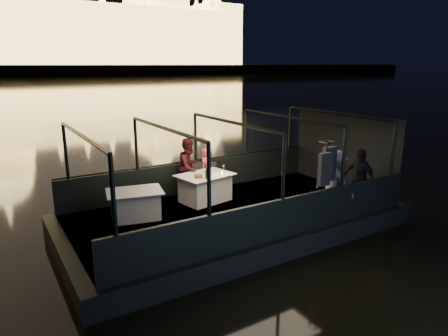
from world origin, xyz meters
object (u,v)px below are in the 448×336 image
dining_table_central (205,188)px  chair_port_left (201,181)px  person_woman_coral (207,167)px  person_man_maroon (189,170)px  coat_stand (324,185)px  passenger_dark (359,176)px  passenger_stripe (334,182)px  wine_bottle (206,174)px  dining_table_aft (135,203)px  chair_port_right (213,179)px

dining_table_central → chair_port_left: chair_port_left is taller
person_woman_coral → person_man_maroon: 0.56m
dining_table_central → coat_stand: 3.29m
passenger_dark → coat_stand: bearing=-84.3°
passenger_stripe → wine_bottle: (-2.47, 2.12, 0.06)m
dining_table_aft → passenger_dark: size_ratio=0.84×
chair_port_right → passenger_dark: bearing=-34.9°
dining_table_central → dining_table_aft: dining_table_central is taller
person_woman_coral → passenger_stripe: passenger_stripe is taller
coat_stand → person_woman_coral: 3.70m
chair_port_left → wine_bottle: size_ratio=3.04×
dining_table_central → person_woman_coral: person_woman_coral is taller
dining_table_aft → wine_bottle: size_ratio=4.32×
dining_table_aft → person_woman_coral: size_ratio=1.00×
person_woman_coral → dining_table_aft: bearing=175.5°
passenger_dark → wine_bottle: bearing=-124.9°
coat_stand → passenger_stripe: 0.60m
chair_port_left → passenger_stripe: size_ratio=0.56×
dining_table_central → coat_stand: size_ratio=0.73×
dining_table_central → chair_port_left: 0.47m
dining_table_aft → passenger_stripe: passenger_stripe is taller
person_man_maroon → dining_table_central: bearing=-104.7°
dining_table_central → wine_bottle: 0.70m
chair_port_right → dining_table_aft: bearing=-153.4°
dining_table_central → passenger_dark: bearing=-37.5°
dining_table_aft → person_woman_coral: person_woman_coral is taller
chair_port_right → passenger_stripe: 3.50m
chair_port_left → dining_table_central: bearing=-112.2°
chair_port_left → passenger_stripe: (2.15, -2.99, 0.40)m
dining_table_central → person_woman_coral: bearing=58.1°
wine_bottle → coat_stand: bearing=-50.7°
chair_port_right → wine_bottle: (-0.69, -0.87, 0.47)m
dining_table_aft → coat_stand: (3.80, -2.54, 0.51)m
person_man_maroon → passenger_dark: 4.66m
person_woman_coral → passenger_dark: (2.80, -3.22, 0.10)m
dining_table_central → chair_port_right: 0.68m
chair_port_right → wine_bottle: bearing=-116.1°
chair_port_left → passenger_stripe: bearing=-60.6°
person_woman_coral → passenger_stripe: (1.83, -3.26, 0.10)m
person_woman_coral → person_man_maroon: person_man_maroon is taller
chair_port_left → person_man_maroon: person_man_maroon is taller
dining_table_central → chair_port_left: bearing=74.2°
coat_stand → passenger_dark: bearing=9.5°
dining_table_aft → chair_port_left: bearing=16.7°
dining_table_aft → wine_bottle: 1.97m
person_man_maroon → chair_port_right: bearing=-47.2°
dining_table_aft → coat_stand: 4.60m
person_woman_coral → passenger_stripe: bearing=-85.4°
passenger_stripe → dining_table_central: bearing=32.3°
chair_port_right → passenger_stripe: (1.78, -2.99, 0.40)m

